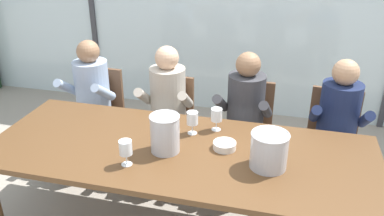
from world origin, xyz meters
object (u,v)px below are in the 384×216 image
Objects in this scene: person_charcoal_jacket at (243,113)px; wine_glass_center_pour at (192,119)px; person_pale_blue_shirt at (89,96)px; person_navy_polo at (338,123)px; chair_left_of_center at (169,116)px; dining_table at (180,156)px; chair_right_of_center at (331,133)px; person_beige_jumper at (166,105)px; wine_glass_by_left_taster at (216,116)px; chair_near_curtain at (100,107)px; ice_bucket_primary at (269,150)px; ice_bucket_secondary at (165,133)px; tasting_bowl at (225,145)px; chair_center at (248,123)px; wine_glass_near_bucket at (126,149)px.

person_charcoal_jacket reaches higher than wine_glass_center_pour.
person_navy_polo is at bearing 3.17° from person_pale_blue_shirt.
person_pale_blue_shirt reaches higher than chair_left_of_center.
person_navy_polo reaches higher than dining_table.
person_beige_jumper is at bearing -167.75° from chair_right_of_center.
wine_glass_by_left_taster is (0.54, -0.46, 0.18)m from person_beige_jumper.
chair_near_curtain is 3.68× the size of ice_bucket_primary.
chair_near_curtain is 5.13× the size of wine_glass_by_left_taster.
person_navy_polo is at bearing -3.03° from person_beige_jumper.
person_pale_blue_shirt and person_charcoal_jacket have the same top height.
chair_left_of_center is 1.06m from ice_bucket_secondary.
chair_near_curtain is 0.72m from chair_left_of_center.
person_navy_polo is 1.08m from tasting_bowl.
dining_table is 1.00m from chair_left_of_center.
chair_near_curtain is at bearing 139.20° from dining_table.
person_navy_polo is at bearing 4.81° from person_charcoal_jacket.
person_navy_polo is (0.02, -0.15, 0.17)m from chair_right_of_center.
chair_left_of_center is at bearing 175.56° from person_charcoal_jacket.
person_pale_blue_shirt is 5.00× the size of ice_bucket_primary.
person_navy_polo is at bearing 27.53° from wine_glass_center_pour.
tasting_bowl is (0.30, 0.08, 0.09)m from dining_table.
person_navy_polo is at bearing 59.89° from ice_bucket_primary.
dining_table is 3.00× the size of chair_center.
chair_center is 1.50m from person_pale_blue_shirt.
ice_bucket_secondary is (0.28, -0.95, 0.37)m from chair_left_of_center.
chair_right_of_center is at bearing 1.81° from chair_near_curtain.
chair_left_of_center and chair_right_of_center have the same top height.
chair_near_curtain is 2.00m from ice_bucket_primary.
chair_left_of_center is at bearing -172.34° from chair_right_of_center.
ice_bucket_secondary is 0.29m from wine_glass_near_bucket.
chair_left_of_center is at bearing 120.65° from wine_glass_center_pour.
chair_center is at bearing 103.14° from ice_bucket_primary.
person_navy_polo reaches higher than tasting_bowl.
person_pale_blue_shirt reaches higher than chair_right_of_center.
person_navy_polo is at bearing 35.14° from ice_bucket_secondary.
person_pale_blue_shirt is at bearing -179.06° from person_navy_polo.
wine_glass_near_bucket is at bearing -88.76° from person_beige_jumper.
chair_right_of_center is 1.18m from ice_bucket_primary.
person_navy_polo is (0.74, -0.16, 0.17)m from chair_center.
person_navy_polo is at bearing 0.65° from chair_left_of_center.
dining_table is at bearing 27.70° from ice_bucket_secondary.
tasting_bowl is 0.32m from wine_glass_center_pour.
chair_right_of_center is 2.21m from person_pale_blue_shirt.
wine_glass_center_pour is at bearing -114.93° from chair_center.
person_charcoal_jacket is (-0.75, -0.15, 0.17)m from chair_right_of_center.
chair_right_of_center is (0.72, -0.00, 0.00)m from chair_center.
person_beige_jumper and person_navy_polo have the same top height.
person_charcoal_jacket is at bearing 107.12° from ice_bucket_primary.
chair_left_of_center is 5.13× the size of wine_glass_near_bucket.
chair_right_of_center is 1.20m from tasting_bowl.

